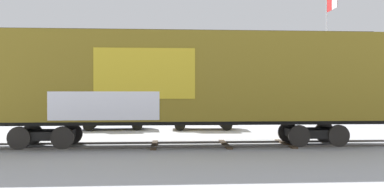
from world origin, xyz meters
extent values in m
plane|color=#B2B5BC|center=(0.00, 0.00, 0.00)|extent=(260.00, 260.00, 0.00)
cube|color=#4C4742|center=(-1.33, -0.72, 0.04)|extent=(59.86, 4.33, 0.08)
cube|color=#4C4742|center=(-1.43, 0.72, 0.04)|extent=(59.86, 4.33, 0.08)
cube|color=#423323|center=(3.12, 0.32, 0.04)|extent=(0.42, 2.51, 0.07)
cube|color=#423323|center=(0.46, 0.13, 0.04)|extent=(0.42, 2.51, 0.07)
cube|color=#423323|center=(-2.58, -0.08, 0.04)|extent=(0.42, 2.51, 0.07)
cube|color=olive|center=(-1.38, 0.00, 2.92)|extent=(17.79, 4.30, 3.56)
cube|color=#2D2823|center=(-1.38, 0.00, 4.82)|extent=(16.72, 1.58, 0.24)
cube|color=gold|center=(-2.77, -1.65, 3.01)|extent=(3.87, 0.30, 1.96)
cube|color=silver|center=(-4.31, -1.77, 1.77)|extent=(4.21, 0.33, 1.10)
cube|color=black|center=(-1.38, 0.00, 1.04)|extent=(17.34, 2.90, 0.20)
cube|color=black|center=(-7.06, -0.40, 0.51)|extent=(2.19, 1.53, 0.36)
cylinder|color=black|center=(-7.85, -1.18, 0.46)|extent=(0.93, 0.18, 0.92)
cylinder|color=black|center=(-7.96, 0.26, 0.46)|extent=(0.93, 0.18, 0.92)
cylinder|color=black|center=(-6.16, -1.06, 0.46)|extent=(0.93, 0.18, 0.92)
cylinder|color=black|center=(-6.26, 0.38, 0.46)|extent=(0.93, 0.18, 0.92)
cube|color=black|center=(4.30, 0.40, 0.51)|extent=(2.19, 1.53, 0.36)
cylinder|color=black|center=(3.51, -0.38, 0.46)|extent=(0.93, 0.18, 0.92)
cylinder|color=black|center=(3.41, 1.06, 0.46)|extent=(0.93, 0.18, 0.92)
cylinder|color=black|center=(5.20, -0.26, 0.46)|extent=(0.93, 0.18, 0.92)
cylinder|color=black|center=(5.10, 1.18, 0.46)|extent=(0.93, 0.18, 0.92)
cylinder|color=silver|center=(8.54, 10.56, 4.55)|extent=(0.12, 0.12, 9.09)
cube|color=red|center=(8.60, 9.71, 8.48)|extent=(0.14, 1.59, 1.03)
cube|color=white|center=(8.63, 9.31, 8.48)|extent=(0.10, 0.80, 1.03)
cube|color=silver|center=(0.00, 75.69, 4.68)|extent=(151.28, 39.59, 9.36)
cube|color=brown|center=(35.96, 63.82, 10.57)|extent=(6.68, 3.80, 2.43)
cube|color=#9E9384|center=(2.03, 63.82, 11.06)|extent=(5.08, 3.80, 3.40)
cube|color=#9E9384|center=(-38.12, 63.82, 10.78)|extent=(5.36, 5.16, 2.85)
cone|color=#193D23|center=(5.02, 64.49, 11.14)|extent=(1.78, 1.78, 3.56)
cone|color=#193D23|center=(26.33, 68.26, 11.48)|extent=(2.12, 2.12, 4.24)
cone|color=#193D23|center=(-12.01, 64.80, 10.90)|extent=(1.54, 1.54, 3.09)
cone|color=#193D23|center=(10.87, 66.09, 10.94)|extent=(1.58, 1.58, 3.16)
cube|color=black|center=(-5.84, 6.94, 0.71)|extent=(4.40, 2.48, 0.78)
cube|color=#2D333D|center=(-5.93, 6.93, 1.39)|extent=(2.08, 1.95, 0.57)
cylinder|color=black|center=(-4.58, 8.03, 0.32)|extent=(0.67, 0.31, 0.64)
cylinder|color=black|center=(-4.31, 6.27, 0.32)|extent=(0.67, 0.31, 0.64)
cylinder|color=black|center=(-7.38, 7.61, 0.32)|extent=(0.67, 0.31, 0.64)
cylinder|color=black|center=(-7.11, 5.85, 0.32)|extent=(0.67, 0.31, 0.64)
cube|color=#9E8966|center=(-0.36, 7.05, 0.63)|extent=(4.18, 1.91, 0.62)
cube|color=#2D333D|center=(-0.52, 7.04, 1.26)|extent=(2.30, 1.68, 0.64)
cylinder|color=black|center=(1.02, 7.94, 0.32)|extent=(0.65, 0.24, 0.64)
cylinder|color=black|center=(1.07, 6.24, 0.32)|extent=(0.65, 0.24, 0.64)
cylinder|color=black|center=(-1.79, 7.86, 0.32)|extent=(0.65, 0.24, 0.64)
cylinder|color=black|center=(-1.74, 6.16, 0.32)|extent=(0.65, 0.24, 0.64)
camera|label=1|loc=(-0.84, -15.78, 2.28)|focal=34.54mm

